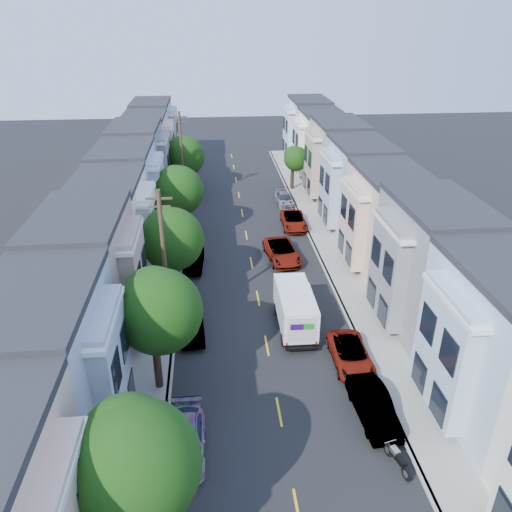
{
  "coord_description": "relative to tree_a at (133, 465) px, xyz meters",
  "views": [
    {
      "loc": [
        -3.13,
        -26.38,
        19.47
      ],
      "look_at": [
        0.11,
        8.85,
        2.2
      ],
      "focal_mm": 35.0,
      "sensor_mm": 36.0,
      "label": 1
    }
  ],
  "objects": [
    {
      "name": "parked_right_d",
      "position": [
        11.2,
        39.88,
        -4.53
      ],
      "size": [
        2.0,
        4.26,
        1.25
      ],
      "primitive_type": "imported",
      "rotation": [
        0.0,
        0.0,
        0.06
      ],
      "color": "#0C1733",
      "rests_on": "ground"
    },
    {
      "name": "tree_a",
      "position": [
        0.0,
        0.0,
        0.0
      ],
      "size": [
        4.7,
        4.7,
        7.52
      ],
      "color": "black",
      "rests_on": "ground"
    },
    {
      "name": "tree_d",
      "position": [
        0.0,
        31.22,
        -0.33
      ],
      "size": [
        4.62,
        4.62,
        7.15
      ],
      "color": "black",
      "rests_on": "ground"
    },
    {
      "name": "utility_pole_far",
      "position": [
        0.0,
        41.51,
        0.0
      ],
      "size": [
        1.6,
        0.26,
        10.0
      ],
      "color": "#42301E",
      "rests_on": "ground"
    },
    {
      "name": "ground",
      "position": [
        6.3,
        13.51,
        -5.15
      ],
      "size": [
        160.0,
        160.0,
        0.0
      ],
      "primitive_type": "plane",
      "color": "black",
      "rests_on": "ground"
    },
    {
      "name": "centerline",
      "position": [
        6.3,
        28.51,
        -5.15
      ],
      "size": [
        0.12,
        70.0,
        0.01
      ],
      "primitive_type": "cube",
      "color": "gold",
      "rests_on": "ground"
    },
    {
      "name": "parked_right_a",
      "position": [
        11.2,
        6.67,
        -4.38
      ],
      "size": [
        1.9,
        4.71,
        1.54
      ],
      "primitive_type": "imported",
      "rotation": [
        0.0,
        0.0,
        0.06
      ],
      "color": "#313539",
      "rests_on": "ground"
    },
    {
      "name": "parked_right_c",
      "position": [
        11.2,
        33.09,
        -4.45
      ],
      "size": [
        2.48,
        5.13,
        1.41
      ],
      "primitive_type": "imported",
      "rotation": [
        0.0,
        0.0,
        -0.03
      ],
      "color": "black",
      "rests_on": "ground"
    },
    {
      "name": "motorcycle",
      "position": [
        11.4,
        3.46,
        -4.69
      ],
      "size": [
        0.3,
        2.2,
        0.87
      ],
      "rotation": [
        0.0,
        0.0,
        0.25
      ],
      "color": "black",
      "rests_on": "ground"
    },
    {
      "name": "tree_far_r",
      "position": [
        13.2,
        44.96,
        -1.38
      ],
      "size": [
        2.93,
        2.93,
        5.29
      ],
      "color": "black",
      "rests_on": "ground"
    },
    {
      "name": "tree_b",
      "position": [
        0.0,
        10.1,
        -0.01
      ],
      "size": [
        4.7,
        4.7,
        7.52
      ],
      "color": "black",
      "rests_on": "ground"
    },
    {
      "name": "fedex_truck",
      "position": [
        8.41,
        15.45,
        -3.57
      ],
      "size": [
        2.27,
        5.91,
        2.83
      ],
      "rotation": [
        0.0,
        0.0,
        -0.01
      ],
      "color": "white",
      "rests_on": "ground"
    },
    {
      "name": "curb_right",
      "position": [
        12.35,
        28.51,
        -5.08
      ],
      "size": [
        0.3,
        70.0,
        0.15
      ],
      "primitive_type": "cube",
      "color": "gray",
      "rests_on": "ground"
    },
    {
      "name": "curb_left",
      "position": [
        0.25,
        28.51,
        -5.08
      ],
      "size": [
        0.3,
        70.0,
        0.15
      ],
      "primitive_type": "cube",
      "color": "gray",
      "rests_on": "ground"
    },
    {
      "name": "tree_e",
      "position": [
        0.0,
        44.89,
        -0.7
      ],
      "size": [
        4.7,
        4.7,
        6.82
      ],
      "color": "black",
      "rests_on": "ground"
    },
    {
      "name": "sidewalk_right",
      "position": [
        13.65,
        28.51,
        -5.08
      ],
      "size": [
        2.6,
        70.0,
        0.15
      ],
      "primitive_type": "cube",
      "color": "gray",
      "rests_on": "ground"
    },
    {
      "name": "lead_sedan",
      "position": [
        9.02,
        25.92,
        -4.39
      ],
      "size": [
        3.11,
        5.71,
        1.52
      ],
      "primitive_type": "imported",
      "rotation": [
        0.0,
        0.0,
        0.11
      ],
      "color": "black",
      "rests_on": "ground"
    },
    {
      "name": "townhouse_row_left",
      "position": [
        -4.85,
        28.51,
        -5.15
      ],
      "size": [
        5.0,
        70.0,
        8.5
      ],
      "primitive_type": "cube",
      "color": "beige",
      "rests_on": "ground"
    },
    {
      "name": "parked_left_b",
      "position": [
        1.4,
        5.36,
        -4.47
      ],
      "size": [
        1.92,
        4.55,
        1.36
      ],
      "primitive_type": "imported",
      "rotation": [
        0.0,
        0.0,
        0.0
      ],
      "color": "black",
      "rests_on": "ground"
    },
    {
      "name": "parked_left_d",
      "position": [
        1.4,
        25.03,
        -4.46
      ],
      "size": [
        1.69,
        4.19,
        1.37
      ],
      "primitive_type": "imported",
      "rotation": [
        0.0,
        0.0,
        -0.06
      ],
      "color": "#531C0B",
      "rests_on": "ground"
    },
    {
      "name": "parked_left_c",
      "position": [
        1.4,
        15.4,
        -4.39
      ],
      "size": [
        1.95,
        4.67,
        1.52
      ],
      "primitive_type": "imported",
      "rotation": [
        0.0,
        0.0,
        0.08
      ],
      "color": "#979CAB",
      "rests_on": "ground"
    },
    {
      "name": "parked_right_b",
      "position": [
        11.2,
        11.22,
        -4.48
      ],
      "size": [
        2.29,
        4.84,
        1.33
      ],
      "primitive_type": "imported",
      "rotation": [
        0.0,
        0.0,
        -0.02
      ],
      "color": "#B6B8BF",
      "rests_on": "ground"
    },
    {
      "name": "sidewalk_left",
      "position": [
        -1.05,
        28.51,
        -5.08
      ],
      "size": [
        2.6,
        70.0,
        0.15
      ],
      "primitive_type": "cube",
      "color": "gray",
      "rests_on": "ground"
    },
    {
      "name": "utility_pole_near",
      "position": [
        0.0,
        15.51,
        0.0
      ],
      "size": [
        1.6,
        0.26,
        10.0
      ],
      "color": "#42301E",
      "rests_on": "ground"
    },
    {
      "name": "road_slab",
      "position": [
        6.3,
        28.51,
        -5.14
      ],
      "size": [
        12.0,
        70.0,
        0.02
      ],
      "primitive_type": "cube",
      "color": "black",
      "rests_on": "ground"
    },
    {
      "name": "tree_c",
      "position": [
        0.0,
        20.8,
        -0.57
      ],
      "size": [
        4.7,
        4.7,
        6.95
      ],
      "color": "black",
      "rests_on": "ground"
    },
    {
      "name": "townhouse_row_right",
      "position": [
        17.45,
        28.51,
        -5.15
      ],
      "size": [
        5.0,
        70.0,
        8.5
      ],
      "primitive_type": "cube",
      "color": "beige",
      "rests_on": "ground"
    }
  ]
}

